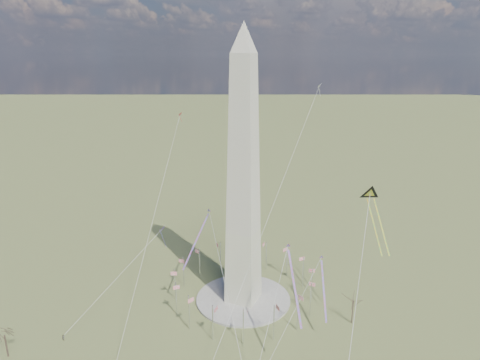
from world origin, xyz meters
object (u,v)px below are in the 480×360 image
at_px(tree_near, 354,299).
at_px(kite_delta_black, 371,197).
at_px(washington_monument, 244,180).
at_px(person_west, 63,337).

bearing_deg(tree_near, kite_delta_black, 79.80).
relative_size(washington_monument, tree_near, 7.48).
relative_size(tree_near, person_west, 6.82).
bearing_deg(tree_near, person_west, -151.57).
bearing_deg(washington_monument, person_west, -135.03).
relative_size(tree_near, kite_delta_black, 0.63).
xyz_separation_m(person_west, kite_delta_black, (87.79, 56.38, 42.78)).
relative_size(person_west, kite_delta_black, 0.09).
xyz_separation_m(tree_near, kite_delta_black, (1.76, 9.80, 34.23)).
height_order(tree_near, person_west, tree_near).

